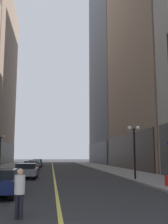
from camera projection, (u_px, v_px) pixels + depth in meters
ground_plane at (53, 170)px, 38.75m from camera, size 200.00×200.00×0.00m
sidewalk_right at (110, 169)px, 39.72m from camera, size 4.50×78.00×0.15m
lane_centre_stripe at (53, 170)px, 38.75m from camera, size 0.16×70.00×0.01m
building_right_mid at (154, 36)px, 43.31m from camera, size 10.31×24.00×41.73m
building_right_far at (124, 49)px, 69.79m from camera, size 14.34×26.00×57.52m
car_grey at (26, 170)px, 24.31m from camera, size 1.96×4.13×1.32m
car_maroon at (31, 166)px, 34.35m from camera, size 1.86×4.29×1.32m
car_blue at (34, 164)px, 42.16m from camera, size 1.89×4.73×1.32m
car_green at (37, 162)px, 50.03m from camera, size 1.78×4.47×1.32m
pedestrian_in_white_shirt at (20, 189)px, 8.97m from camera, size 0.46×0.46×1.61m
street_lamp_left_far at (0, 145)px, 32.92m from camera, size 1.06×0.36×4.43m
street_lamp_right_mid at (134, 140)px, 22.38m from camera, size 1.06×0.36×4.43m
fire_hydrant_right at (167, 182)px, 17.07m from camera, size 0.28×0.28×0.80m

